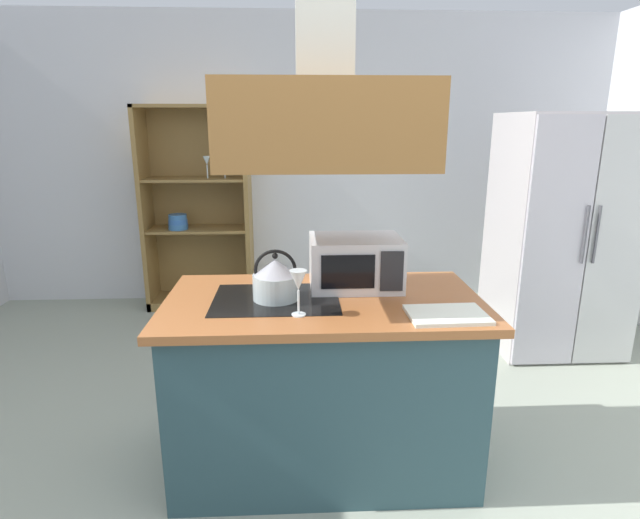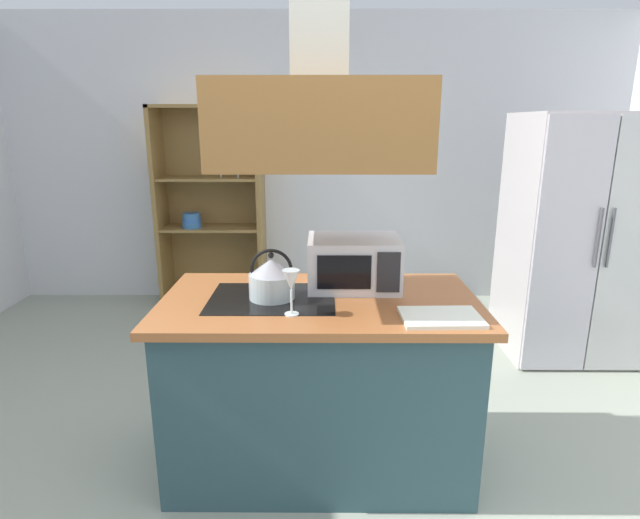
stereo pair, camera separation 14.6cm
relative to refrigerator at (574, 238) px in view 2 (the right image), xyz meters
name	(u,v)px [view 2 (the right image)]	position (x,y,z in m)	size (l,w,h in m)	color
ground_plane	(305,503)	(-1.94, -1.66, -0.90)	(7.80, 7.80, 0.00)	#959D8C
wall_back	(315,162)	(-1.94, 1.34, 0.45)	(6.00, 0.12, 2.70)	silver
kitchen_island	(320,382)	(-1.87, -1.34, -0.44)	(1.52, 0.84, 0.90)	#2D4B52
range_hood	(320,102)	(-1.87, -1.34, 0.91)	(0.90, 0.70, 1.17)	#996530
refrigerator	(574,238)	(0.00, 0.00, 0.00)	(0.90, 0.77, 1.79)	#BDB6B6
dish_cabinet	(212,218)	(-2.92, 1.12, -0.06)	(0.99, 0.40, 1.87)	olive
kettle	(272,278)	(-2.10, -1.34, 0.11)	(0.22, 0.22, 0.24)	#AFC0C1
cutting_board	(441,317)	(-1.35, -1.61, 0.01)	(0.34, 0.24, 0.02)	white
microwave	(354,263)	(-1.70, -1.17, 0.13)	(0.46, 0.35, 0.26)	silver
wine_glass_on_counter	(291,282)	(-1.99, -1.56, 0.16)	(0.08, 0.08, 0.21)	silver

